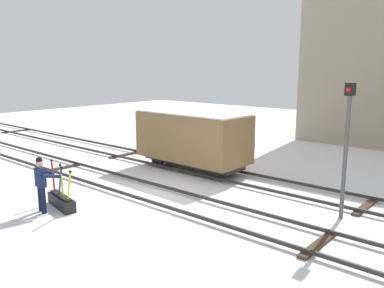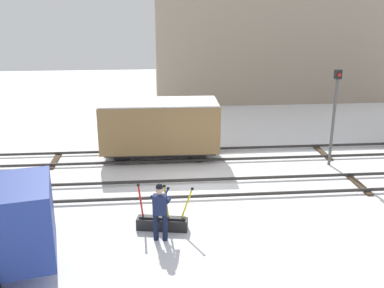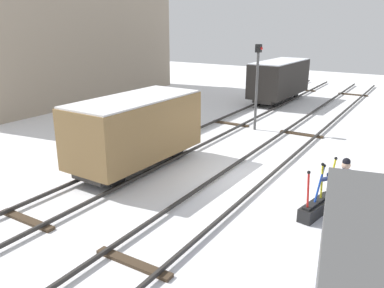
{
  "view_description": "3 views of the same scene",
  "coord_description": "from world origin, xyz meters",
  "px_view_note": "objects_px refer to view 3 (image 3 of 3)",
  "views": [
    {
      "loc": [
        9.48,
        -9.03,
        4.35
      ],
      "look_at": [
        -0.63,
        2.69,
        1.38
      ],
      "focal_mm": 36.99,
      "sensor_mm": 36.0,
      "label": 1
    },
    {
      "loc": [
        -1.64,
        -14.46,
        6.5
      ],
      "look_at": [
        -0.15,
        2.01,
        1.13
      ],
      "focal_mm": 41.21,
      "sensor_mm": 36.0,
      "label": 2
    },
    {
      "loc": [
        -11.35,
        -4.91,
        5.0
      ],
      "look_at": [
        -1.09,
        1.51,
        1.18
      ],
      "focal_mm": 36.9,
      "sensor_mm": 36.0,
      "label": 3
    }
  ],
  "objects_px": {
    "switch_lever_frame": "(317,206)",
    "signal_post": "(257,79)",
    "rail_worker": "(342,186)",
    "freight_car_near_switch": "(279,79)",
    "freight_car_back_track": "(136,129)"
  },
  "relations": [
    {
      "from": "rail_worker",
      "to": "signal_post",
      "type": "distance_m",
      "value": 9.08
    },
    {
      "from": "signal_post",
      "to": "freight_car_near_switch",
      "type": "height_order",
      "value": "signal_post"
    },
    {
      "from": "rail_worker",
      "to": "freight_car_back_track",
      "type": "bearing_deg",
      "value": 99.67
    },
    {
      "from": "signal_post",
      "to": "freight_car_back_track",
      "type": "distance_m",
      "value": 7.2
    },
    {
      "from": "switch_lever_frame",
      "to": "signal_post",
      "type": "xyz_separation_m",
      "value": [
        7.07,
        4.85,
        2.17
      ]
    },
    {
      "from": "freight_car_near_switch",
      "to": "freight_car_back_track",
      "type": "bearing_deg",
      "value": -178.09
    },
    {
      "from": "switch_lever_frame",
      "to": "freight_car_near_switch",
      "type": "height_order",
      "value": "freight_car_near_switch"
    },
    {
      "from": "rail_worker",
      "to": "freight_car_near_switch",
      "type": "xyz_separation_m",
      "value": [
        14.09,
        6.86,
        0.49
      ]
    },
    {
      "from": "switch_lever_frame",
      "to": "rail_worker",
      "type": "relative_size",
      "value": 0.98
    },
    {
      "from": "switch_lever_frame",
      "to": "freight_car_back_track",
      "type": "distance_m",
      "value": 6.39
    },
    {
      "from": "rail_worker",
      "to": "freight_car_back_track",
      "type": "relative_size",
      "value": 0.35
    },
    {
      "from": "switch_lever_frame",
      "to": "rail_worker",
      "type": "xyz_separation_m",
      "value": [
        -0.06,
        -0.58,
        0.73
      ]
    },
    {
      "from": "switch_lever_frame",
      "to": "signal_post",
      "type": "relative_size",
      "value": 0.43
    },
    {
      "from": "rail_worker",
      "to": "freight_car_near_switch",
      "type": "relative_size",
      "value": 0.32
    },
    {
      "from": "freight_car_back_track",
      "to": "freight_car_near_switch",
      "type": "relative_size",
      "value": 0.92
    }
  ]
}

